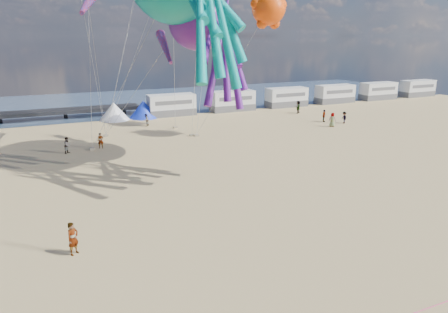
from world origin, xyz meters
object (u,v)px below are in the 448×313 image
at_px(motorhome_0, 171,105).
at_px(beachgoer_6, 332,120).
at_px(motorhome_2, 286,97).
at_px(sandbag_a, 92,149).
at_px(standing_person, 73,239).
at_px(motorhome_1, 232,101).
at_px(sandbag_e, 106,136).
at_px(tent_blue, 144,109).
at_px(beachgoer_1, 68,145).
at_px(beachgoer_2, 344,118).
at_px(windsock_right, 165,48).
at_px(sandbag_d, 175,127).
at_px(beachgoer_3, 324,116).
at_px(sandbag_b, 192,135).
at_px(motorhome_4, 378,91).
at_px(motorhome_5, 417,88).
at_px(tent_white, 114,111).
at_px(kite_octopus_purple, 198,22).
at_px(sandbag_c, 197,135).
at_px(beachgoer_7, 146,120).
at_px(beachgoer_4, 298,107).
at_px(windsock_mid, 173,8).
at_px(kite_panda, 209,24).
at_px(windsock_left, 88,3).
at_px(kite_teddy_orange, 269,8).
at_px(motorhome_3, 335,94).
at_px(beachgoer_5, 101,141).

relative_size(motorhome_0, beachgoer_6, 3.76).
distance_m(motorhome_0, motorhome_2, 19.00).
bearing_deg(sandbag_a, standing_person, -98.20).
distance_m(motorhome_1, sandbag_e, 21.90).
xyz_separation_m(tent_blue, beachgoer_1, (-10.58, -14.58, -0.40)).
bearing_deg(beachgoer_2, beachgoer_6, -55.79).
bearing_deg(windsock_right, sandbag_d, 74.71).
distance_m(beachgoer_3, sandbag_b, 18.61).
bearing_deg(sandbag_d, motorhome_4, 11.49).
distance_m(motorhome_5, tent_white, 55.50).
bearing_deg(kite_octopus_purple, beachgoer_1, 158.09).
bearing_deg(kite_octopus_purple, sandbag_c, 80.79).
xyz_separation_m(tent_blue, beachgoer_7, (-0.91, -5.53, -0.42)).
relative_size(motorhome_0, windsock_right, 1.26).
relative_size(beachgoer_4, beachgoer_6, 1.04).
relative_size(standing_person, kite_octopus_purple, 0.16).
bearing_deg(motorhome_1, windsock_mid, -130.29).
height_order(tent_white, kite_panda, kite_panda).
relative_size(beachgoer_3, sandbag_e, 3.20).
distance_m(beachgoer_3, beachgoer_6, 3.00).
height_order(sandbag_c, kite_octopus_purple, kite_octopus_purple).
height_order(tent_blue, windsock_left, windsock_left).
bearing_deg(windsock_mid, beachgoer_2, -14.58).
relative_size(motorhome_2, tent_white, 1.65).
bearing_deg(motorhome_2, sandbag_c, -146.74).
xyz_separation_m(motorhome_1, beachgoer_4, (8.00, -5.65, -0.59)).
distance_m(beachgoer_6, windsock_left, 30.60).
distance_m(kite_octopus_purple, windsock_mid, 5.30).
bearing_deg(beachgoer_3, windsock_left, 121.90).
bearing_deg(sandbag_c, kite_teddy_orange, -30.32).
bearing_deg(standing_person, motorhome_3, -1.24).
height_order(sandbag_a, kite_teddy_orange, kite_teddy_orange).
relative_size(beachgoer_5, windsock_mid, 0.29).
distance_m(motorhome_5, sandbag_a, 61.52).
relative_size(beachgoer_3, kite_octopus_purple, 0.14).
distance_m(motorhome_0, beachgoer_4, 18.39).
relative_size(motorhome_5, beachgoer_3, 4.12).
xyz_separation_m(standing_person, kite_octopus_purple, (11.93, 13.56, 11.15)).
bearing_deg(motorhome_1, beachgoer_7, -159.02).
relative_size(motorhome_1, windsock_mid, 1.22).
xyz_separation_m(beachgoer_4, kite_octopus_purple, (-20.83, -15.35, 11.13)).
xyz_separation_m(motorhome_2, standing_person, (-34.26, -34.56, -0.61)).
height_order(motorhome_3, windsock_left, windsock_left).
xyz_separation_m(motorhome_2, motorhome_4, (19.00, 0.00, 0.00)).
bearing_deg(beachgoer_2, motorhome_5, 129.08).
bearing_deg(sandbag_b, standing_person, -122.50).
height_order(motorhome_2, kite_teddy_orange, kite_teddy_orange).
height_order(motorhome_1, sandbag_e, motorhome_1).
bearing_deg(standing_person, motorhome_5, -10.70).
height_order(beachgoer_3, kite_panda, kite_panda).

